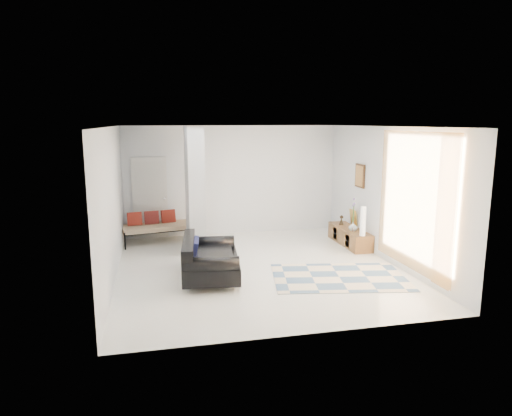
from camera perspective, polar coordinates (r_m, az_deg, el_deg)
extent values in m
plane|color=white|center=(9.25, 0.29, -7.47)|extent=(6.00, 6.00, 0.00)
plane|color=white|center=(8.79, 0.30, 10.14)|extent=(6.00, 6.00, 0.00)
plane|color=silver|center=(11.83, -2.95, 3.47)|extent=(6.00, 0.00, 6.00)
plane|color=silver|center=(6.09, 6.61, -3.50)|extent=(6.00, 0.00, 6.00)
plane|color=silver|center=(8.73, -17.58, 0.40)|extent=(0.00, 6.00, 6.00)
plane|color=silver|center=(9.89, 16.02, 1.65)|extent=(0.00, 6.00, 6.00)
cube|color=silver|center=(10.32, -7.68, 2.32)|extent=(0.35, 1.20, 2.80)
cube|color=silver|center=(11.68, -13.11, 1.23)|extent=(0.85, 0.06, 2.04)
plane|color=#FFAE43|center=(8.87, 19.11, 0.78)|extent=(0.00, 2.55, 2.55)
cube|color=#3B2210|center=(10.94, 12.88, 3.95)|extent=(0.04, 0.45, 0.55)
cube|color=brown|center=(11.11, 11.63, -3.51)|extent=(0.45, 1.64, 0.40)
cube|color=#3B2210|center=(10.70, 11.37, -4.05)|extent=(0.02, 0.22, 0.28)
cube|color=#3B2210|center=(11.35, 9.89, -3.15)|extent=(0.02, 0.22, 0.28)
cube|color=gold|center=(11.30, 12.07, -1.21)|extent=(0.09, 0.32, 0.40)
cube|color=silver|center=(10.69, 11.99, -2.65)|extent=(0.04, 0.10, 0.12)
cylinder|color=silver|center=(8.05, -8.48, -10.06)|extent=(0.05, 0.05, 0.10)
cylinder|color=silver|center=(9.41, -8.18, -6.95)|extent=(0.05, 0.05, 0.10)
cylinder|color=silver|center=(8.05, -2.63, -9.93)|extent=(0.05, 0.05, 0.10)
cylinder|color=silver|center=(9.41, -3.21, -6.85)|extent=(0.05, 0.05, 0.10)
cube|color=black|center=(8.65, -5.66, -7.09)|extent=(1.19, 1.78, 0.30)
cube|color=black|center=(8.57, -8.41, -5.03)|extent=(0.38, 1.69, 0.36)
cylinder|color=black|center=(7.90, -5.61, -7.09)|extent=(0.98, 0.38, 0.28)
cylinder|color=black|center=(9.28, -5.74, -4.38)|extent=(0.98, 0.38, 0.28)
cube|color=black|center=(8.56, -7.61, -4.89)|extent=(0.21, 0.63, 0.31)
cylinder|color=black|center=(10.88, -16.05, -4.02)|extent=(0.04, 0.04, 0.40)
cylinder|color=black|center=(11.19, -7.24, -3.27)|extent=(0.04, 0.04, 0.40)
cylinder|color=black|center=(11.57, -16.49, -3.17)|extent=(0.04, 0.04, 0.40)
cylinder|color=black|center=(11.86, -8.17, -2.49)|extent=(0.04, 0.04, 0.40)
cube|color=beige|center=(11.30, -11.97, -2.34)|extent=(1.85, 1.03, 0.12)
cube|color=maroon|center=(11.31, -14.94, -1.32)|extent=(0.36, 0.22, 0.33)
cube|color=maroon|center=(11.37, -12.91, -1.16)|extent=(0.36, 0.22, 0.33)
cube|color=maroon|center=(11.45, -10.91, -1.01)|extent=(0.36, 0.22, 0.33)
cube|color=beige|center=(8.84, 10.34, -8.49)|extent=(2.72, 2.06, 0.01)
cylinder|color=white|center=(10.36, 13.24, -1.62)|extent=(0.12, 0.12, 0.65)
imported|color=silver|center=(10.79, 12.02, -2.29)|extent=(0.21, 0.21, 0.21)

